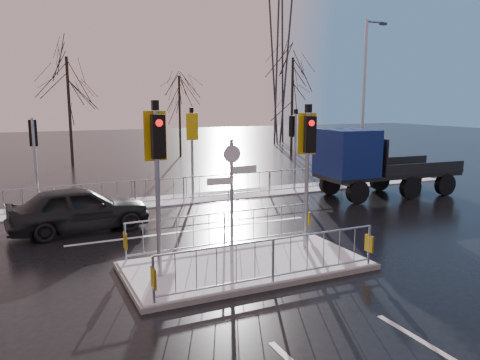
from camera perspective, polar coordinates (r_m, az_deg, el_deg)
name	(u,v)px	position (r m, az deg, el deg)	size (l,w,h in m)	color
ground	(246,268)	(11.92, 0.74, -10.66)	(120.00, 120.00, 0.00)	black
snow_verge	(156,201)	(19.73, -10.17, -2.58)	(30.00, 2.00, 0.04)	white
lane_markings	(252,272)	(11.64, 1.46, -11.16)	(8.00, 11.38, 0.01)	silver
traffic_island	(245,253)	(11.80, 0.67, -8.87)	(6.00, 3.04, 4.15)	slate
far_kerb_fixtures	(166,179)	(19.14, -9.01, 0.13)	(18.00, 0.65, 3.83)	#979DA5
car_far_lane	(80,209)	(15.80, -18.98, -3.32)	(1.75, 4.34, 1.48)	black
flatbed_truck	(364,161)	(20.79, 14.87, 2.22)	(6.50, 2.65, 2.96)	black
tree_far_a	(68,90)	(32.21, -20.21, 10.26)	(3.75, 3.75, 7.08)	black
tree_far_b	(179,100)	(35.76, -7.40, 9.60)	(3.25, 3.25, 6.14)	black
tree_far_c	(292,88)	(36.36, 6.40, 11.14)	(4.00, 4.00, 7.55)	black
street_lamp_right	(365,96)	(24.15, 14.98, 9.90)	(1.25, 0.18, 8.00)	#979DA5
pylon_wires	(270,26)	(46.11, 3.65, 18.19)	(70.00, 2.38, 19.97)	#2D3033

